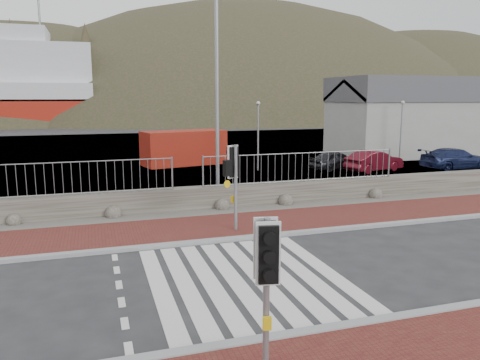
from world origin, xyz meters
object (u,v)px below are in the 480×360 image
object	(u,v)px
car_a	(336,160)
car_c	(455,159)
traffic_signal_near	(267,264)
shipping_container	(184,148)
car_b	(374,161)
traffic_signal_far	(235,169)
streetlight	(221,82)

from	to	relation	value
car_a	car_c	world-z (taller)	car_c
traffic_signal_near	shipping_container	distance (m)	24.01
car_a	car_b	distance (m)	2.23
shipping_container	car_c	distance (m)	16.98
traffic_signal_far	car_c	xyz separation A→B (m)	(16.80, 8.87, -1.44)
car_a	car_c	distance (m)	7.35
car_c	car_a	bearing A→B (deg)	73.60
traffic_signal_near	shipping_container	bearing A→B (deg)	94.36
traffic_signal_near	traffic_signal_far	bearing A→B (deg)	88.64
car_b	car_c	xyz separation A→B (m)	(5.24, -0.74, 0.02)
shipping_container	car_c	xyz separation A→B (m)	(15.46, -7.02, -0.46)
shipping_container	traffic_signal_far	bearing A→B (deg)	-107.16
traffic_signal_far	car_a	bearing A→B (deg)	-155.27
car_b	car_c	world-z (taller)	car_c
shipping_container	car_c	world-z (taller)	shipping_container
shipping_container	car_a	size ratio (longest dim) A/B	1.57
traffic_signal_far	shipping_container	size ratio (longest dim) A/B	0.54
streetlight	car_b	xyz separation A→B (m)	(10.87, 5.40, -4.33)
shipping_container	car_a	distance (m)	9.78
car_b	car_c	bearing A→B (deg)	-113.01
car_a	traffic_signal_near	bearing A→B (deg)	139.11
traffic_signal_far	car_a	distance (m)	14.69
traffic_signal_near	traffic_signal_far	xyz separation A→B (m)	(1.89, 7.90, 0.19)
shipping_container	car_b	world-z (taller)	shipping_container
car_c	shipping_container	bearing A→B (deg)	65.18
traffic_signal_near	car_a	distance (m)	22.14
car_b	traffic_signal_near	bearing A→B (deg)	127.48
car_a	car_b	bearing A→B (deg)	-134.31
car_a	car_b	world-z (taller)	car_b
traffic_signal_near	streetlight	size ratio (longest dim) A/B	0.30
streetlight	car_a	size ratio (longest dim) A/B	2.61
streetlight	car_c	size ratio (longest dim) A/B	1.99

